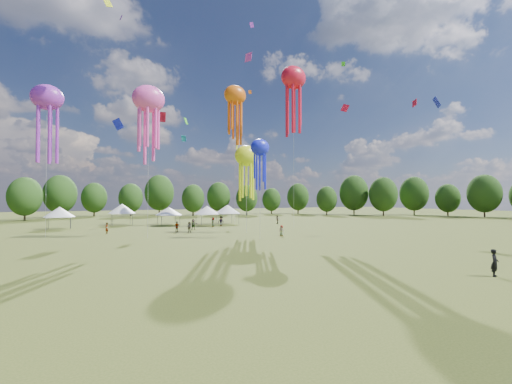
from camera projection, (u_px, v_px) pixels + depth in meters
name	position (u px, v px, depth m)	size (l,w,h in m)	color
ground	(416.00, 284.00, 20.50)	(300.00, 300.00, 0.00)	#384416
observer_main	(495.00, 263.00, 22.57)	(0.68, 0.45, 1.87)	black
spectator_near	(189.00, 227.00, 52.02)	(0.81, 0.63, 1.66)	gray
spectators_far	(217.00, 223.00, 59.91)	(34.43, 21.49, 1.90)	gray
festival_tents	(162.00, 210.00, 66.67)	(36.09, 12.43, 4.33)	#47474C
show_kites	(218.00, 113.00, 54.79)	(44.22, 22.14, 30.41)	#FF4BBD
small_kites	(198.00, 51.00, 56.94)	(79.30, 55.13, 35.42)	#FF4BBD
treeline	(154.00, 193.00, 73.95)	(201.57, 95.24, 13.43)	#38281C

